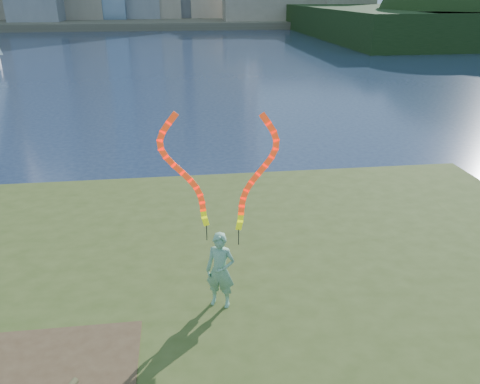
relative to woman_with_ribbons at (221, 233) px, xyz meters
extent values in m
plane|color=#1B2944|center=(-0.82, 1.36, -2.26)|extent=(320.00, 320.00, 0.00)
cube|color=#3A4A1A|center=(-0.82, -1.14, -2.11)|extent=(20.00, 18.00, 0.30)
cube|color=#3A4A1A|center=(-0.82, -0.84, -1.86)|extent=(17.00, 15.00, 0.30)
cube|color=#3A4A1A|center=(-0.82, -0.64, -1.61)|extent=(14.00, 12.00, 0.30)
cube|color=#514C3B|center=(-0.82, 96.36, -1.66)|extent=(320.00, 40.00, 1.20)
imported|color=#1E7544|center=(-0.02, -0.03, -0.74)|extent=(0.62, 0.52, 1.44)
cylinder|color=black|center=(-0.23, 0.16, -0.07)|extent=(0.02, 0.02, 0.30)
cylinder|color=black|center=(0.30, -0.06, -0.07)|extent=(0.02, 0.02, 0.30)
camera|label=1|loc=(-0.59, -7.04, 3.78)|focal=35.00mm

